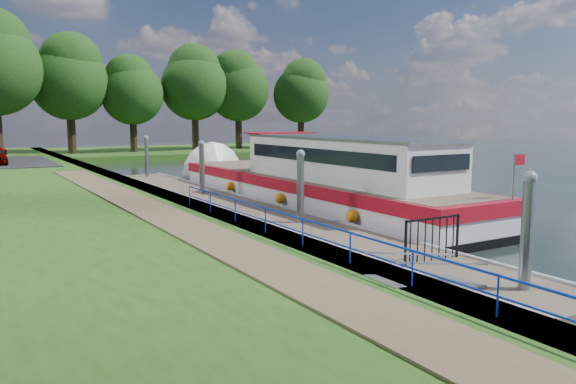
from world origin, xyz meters
TOP-DOWN VIEW (x-y plane):
  - ground at (0.00, 0.00)m, footprint 160.00×160.00m
  - bank_edge at (-2.55, 15.00)m, footprint 1.10×90.00m
  - far_bank at (12.00, 52.00)m, footprint 60.00×18.00m
  - footpath at (-4.40, 8.00)m, footprint 1.60×40.00m
  - blue_fence at (-2.75, 3.00)m, footprint 0.04×18.04m
  - pontoon at (0.00, 13.00)m, footprint 2.50×30.00m
  - mooring_piles at (0.00, 13.00)m, footprint 0.30×27.30m
  - gangway at (-1.85, 0.50)m, footprint 2.58×1.00m
  - gate_panel at (-0.00, 2.20)m, footprint 1.85×0.05m
  - barge at (3.60, 13.87)m, footprint 4.36×21.15m
  - horizon_trees at (-1.61, 48.68)m, footprint 54.38×10.03m

SIDE VIEW (x-z plane):
  - ground at x=0.00m, z-range 0.00..0.00m
  - pontoon at x=0.00m, z-range -0.10..0.46m
  - far_bank at x=12.00m, z-range 0.00..0.60m
  - bank_edge at x=-2.55m, z-range 0.00..0.78m
  - gangway at x=-1.85m, z-range 0.16..1.09m
  - footpath at x=-4.40m, z-range 0.78..0.83m
  - barge at x=3.60m, z-range -1.30..3.48m
  - gate_panel at x=0.00m, z-range 0.57..1.72m
  - mooring_piles at x=0.00m, z-range -0.50..3.05m
  - blue_fence at x=-2.75m, z-range 0.95..1.67m
  - horizon_trees at x=-1.61m, z-range 1.51..14.38m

